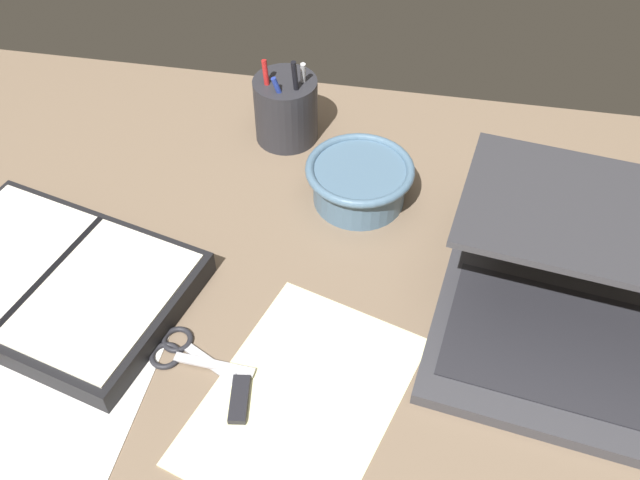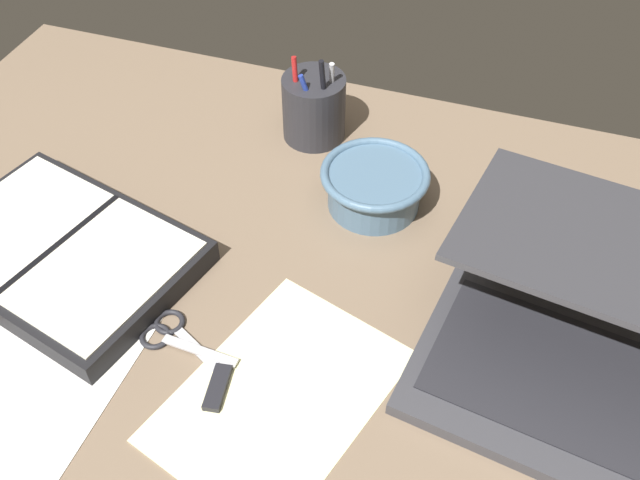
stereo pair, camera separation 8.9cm
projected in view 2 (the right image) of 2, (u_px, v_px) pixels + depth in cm
name	position (u px, v px, depth cm)	size (l,w,h in cm)	color
desk_top	(291.00, 312.00, 91.82)	(140.00, 100.00, 2.00)	#75604C
laptop	(567.00, 331.00, 81.65)	(35.44, 39.37, 16.16)	#38383D
bowl	(374.00, 186.00, 101.56)	(15.60, 15.60, 6.46)	slate
pen_cup	(314.00, 108.00, 111.44)	(9.92, 9.92, 15.36)	#28282D
planner	(62.00, 254.00, 94.95)	(39.11, 31.59, 3.82)	black
scissors	(172.00, 335.00, 87.67)	(13.15, 7.59, 0.80)	#B7B7BC
paper_sheet_front	(280.00, 395.00, 82.15)	(20.24, 28.72, 0.16)	#F4EFB2
paper_sheet_beside_planner	(41.00, 371.00, 84.35)	(19.59, 28.10, 0.16)	white
usb_drive	(218.00, 386.00, 82.49)	(2.86, 7.36, 1.00)	black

